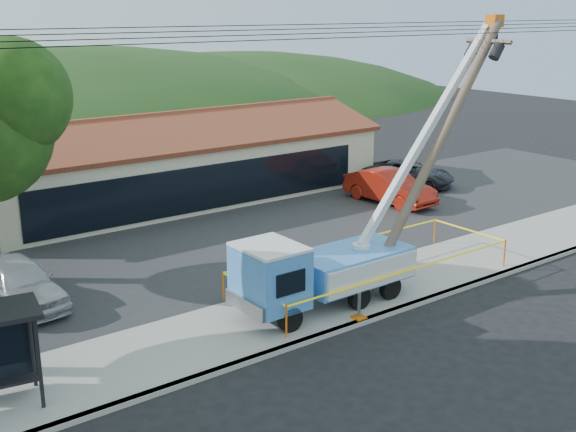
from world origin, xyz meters
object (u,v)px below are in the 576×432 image
(utility_truck, at_px, (323,265))
(car_dark, at_px, (408,188))
(leaning_pole, at_px, (440,142))
(car_silver, at_px, (21,308))
(car_red, at_px, (389,204))

(utility_truck, height_order, car_dark, utility_truck)
(leaning_pole, relative_size, car_silver, 1.94)
(leaning_pole, height_order, car_dark, leaning_pole)
(utility_truck, bearing_deg, leaning_pole, -4.15)
(car_silver, xyz_separation_m, car_red, (19.54, 2.09, 0.00))
(car_red, bearing_deg, car_silver, -177.18)
(leaning_pole, distance_m, car_silver, 15.64)
(leaning_pole, bearing_deg, car_dark, 47.42)
(leaning_pole, bearing_deg, car_red, 53.81)
(utility_truck, distance_m, car_dark, 18.18)
(car_red, bearing_deg, car_dark, 26.64)
(car_silver, distance_m, car_red, 19.65)
(car_red, relative_size, car_dark, 1.01)
(leaning_pole, bearing_deg, car_silver, 153.25)
(utility_truck, relative_size, leaning_pole, 1.20)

